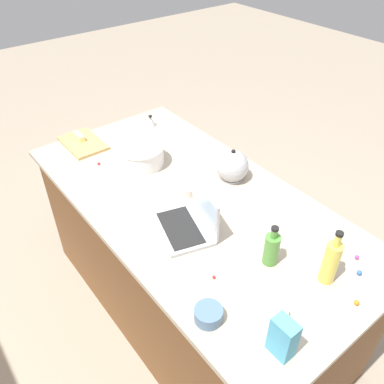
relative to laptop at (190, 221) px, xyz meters
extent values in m
plane|color=gray|center=(0.16, -0.14, -0.95)|extent=(12.00, 12.00, 0.00)
cube|color=brown|center=(0.16, -0.14, -0.51)|extent=(1.93, 0.94, 0.87)
cube|color=tan|center=(0.16, -0.14, -0.06)|extent=(1.99, 1.00, 0.03)
cube|color=#B7B7BC|center=(0.01, 0.04, -0.04)|extent=(0.36, 0.30, 0.02)
cube|color=black|center=(0.01, 0.05, -0.03)|extent=(0.31, 0.23, 0.00)
cube|color=#B7B7BC|center=(-0.02, -0.07, 0.07)|extent=(0.29, 0.10, 0.20)
cube|color=silver|center=(-0.02, -0.07, 0.07)|extent=(0.26, 0.08, 0.18)
cylinder|color=white|center=(0.61, -0.11, 0.01)|extent=(0.27, 0.27, 0.11)
cylinder|color=black|center=(0.61, -0.11, 0.02)|extent=(0.22, 0.22, 0.10)
torus|color=white|center=(0.61, -0.11, 0.07)|extent=(0.28, 0.28, 0.02)
cylinder|color=#DBC64C|center=(-0.59, -0.25, 0.05)|extent=(0.06, 0.06, 0.20)
cylinder|color=#DBC64C|center=(-0.59, -0.25, 0.18)|extent=(0.03, 0.03, 0.06)
cylinder|color=black|center=(-0.59, -0.25, 0.22)|extent=(0.03, 0.03, 0.01)
cylinder|color=#4C8C38|center=(-0.38, -0.14, 0.03)|extent=(0.07, 0.07, 0.15)
cylinder|color=#4C8C38|center=(-0.38, -0.14, 0.12)|extent=(0.03, 0.03, 0.04)
cylinder|color=black|center=(-0.38, -0.14, 0.15)|extent=(0.03, 0.03, 0.01)
cylinder|color=#ADADB2|center=(0.18, -0.43, -0.04)|extent=(0.13, 0.13, 0.01)
sphere|color=#ADADB2|center=(0.18, -0.43, 0.03)|extent=(0.18, 0.18, 0.18)
cone|color=#ADADB2|center=(0.26, -0.43, 0.05)|extent=(0.08, 0.03, 0.07)
sphere|color=black|center=(0.18, -0.43, 0.13)|extent=(0.02, 0.02, 0.02)
cube|color=tan|center=(1.02, 0.06, -0.04)|extent=(0.32, 0.21, 0.02)
cube|color=#F4E58C|center=(1.07, 0.06, -0.01)|extent=(0.11, 0.04, 0.04)
cylinder|color=beige|center=(0.22, -0.16, -0.02)|extent=(0.09, 0.09, 0.04)
cylinder|color=white|center=(-0.59, 0.04, -0.03)|extent=(0.08, 0.08, 0.04)
cylinder|color=slate|center=(-0.44, 0.25, -0.02)|extent=(0.11, 0.11, 0.05)
cone|color=#B2B2B7|center=(0.96, -0.41, -0.01)|extent=(0.07, 0.07, 0.07)
cylinder|color=black|center=(0.96, -0.41, 0.03)|extent=(0.02, 0.02, 0.01)
cube|color=#4CA5CC|center=(-0.69, 0.14, 0.04)|extent=(0.09, 0.06, 0.17)
sphere|color=red|center=(0.75, 0.09, -0.04)|extent=(0.02, 0.02, 0.02)
sphere|color=orange|center=(-0.75, -0.24, -0.04)|extent=(0.02, 0.02, 0.02)
sphere|color=#CC3399|center=(0.22, -0.41, -0.04)|extent=(0.01, 0.01, 0.01)
sphere|color=red|center=(-0.30, 0.11, -0.04)|extent=(0.01, 0.01, 0.01)
sphere|color=#CC3399|center=(-0.61, -0.45, -0.04)|extent=(0.02, 0.02, 0.02)
sphere|color=blue|center=(-0.67, -0.38, -0.04)|extent=(0.02, 0.02, 0.02)
camera|label=1|loc=(-1.09, 0.85, 1.25)|focal=36.90mm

